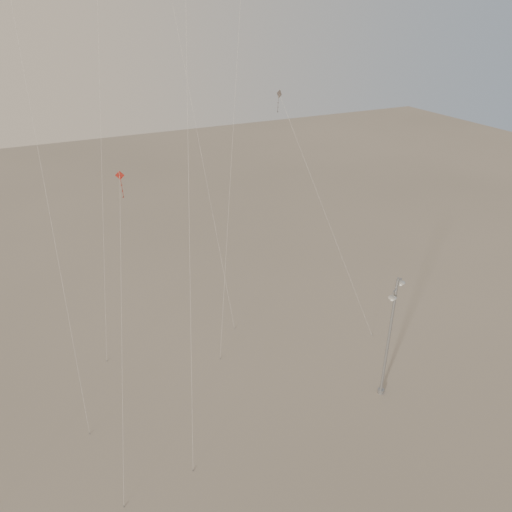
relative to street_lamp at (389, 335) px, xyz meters
name	(u,v)px	position (x,y,z in m)	size (l,w,h in m)	color
ground	(281,421)	(-7.37, 0.74, -4.79)	(160.00, 160.00, 0.00)	gray
street_lamp	(389,335)	(0.00, 0.00, 0.00)	(1.50, 1.01, 8.98)	#989BA0
kite_1	(186,27)	(-9.64, 8.15, 17.78)	(5.52, 11.54, 29.74)	#352E2C
kite_3	(121,254)	(-14.91, 6.34, 6.21)	(3.99, 10.10, 15.10)	maroon
kite_4	(304,159)	(0.64, 12.48, 8.21)	(4.04, 9.70, 17.84)	#352E2C
kite_5	(182,51)	(-6.05, 20.38, 15.57)	(0.33, 12.43, 27.02)	#A1581A
kite_7	(99,53)	(-13.07, 15.89, 16.02)	(4.43, 5.73, 26.56)	maroon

